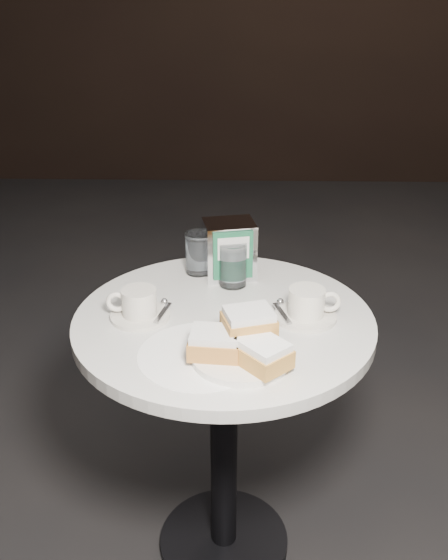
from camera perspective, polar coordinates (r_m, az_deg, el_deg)
ground at (r=1.93m, az=-0.02°, el=-23.00°), size 7.00×7.00×0.00m
cafe_table at (r=1.56m, az=-0.02°, el=-9.72°), size 0.70×0.70×0.74m
sugar_spill at (r=1.31m, az=-2.13°, el=-6.84°), size 0.28×0.28×0.00m
beignet_plate at (r=1.28m, az=1.62°, el=-5.97°), size 0.27×0.27×0.10m
coffee_cup_left at (r=1.45m, az=-7.78°, el=-2.33°), size 0.15×0.14×0.07m
coffee_cup_right at (r=1.44m, az=7.59°, el=-2.35°), size 0.15×0.15×0.07m
water_glass_left at (r=1.64m, az=-2.36°, el=2.43°), size 0.09×0.09×0.11m
water_glass_right at (r=1.58m, az=0.81°, el=1.39°), size 0.08×0.08×0.11m
napkin_dispenser at (r=1.62m, az=0.48°, el=2.81°), size 0.15×0.13×0.15m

